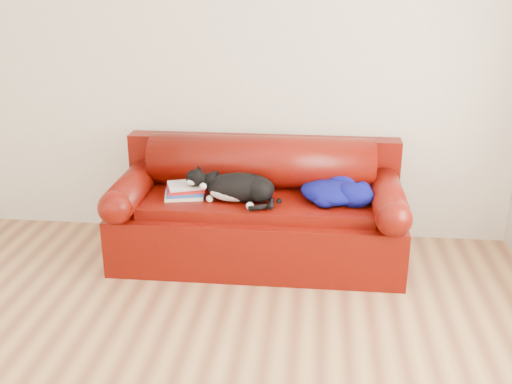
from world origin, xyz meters
TOP-DOWN VIEW (x-y plane):
  - ground at (0.00, 0.00)m, footprint 4.50×4.50m
  - room_shell at (0.12, 0.02)m, footprint 4.52×4.02m
  - sofa_base at (0.30, 1.49)m, footprint 2.10×0.90m
  - sofa_back at (0.30, 1.74)m, footprint 2.10×1.01m
  - book_stack at (-0.22, 1.42)m, footprint 0.31×0.27m
  - cat at (0.18, 1.39)m, footprint 0.66×0.43m
  - blanket at (0.86, 1.46)m, footprint 0.54×0.48m

SIDE VIEW (x-z plane):
  - ground at x=0.00m, z-range 0.00..0.00m
  - sofa_base at x=0.30m, z-range -0.01..0.49m
  - sofa_back at x=0.30m, z-range 0.10..0.98m
  - book_stack at x=-0.22m, z-range 0.50..0.60m
  - blanket at x=0.86m, z-range 0.49..0.66m
  - cat at x=0.18m, z-range 0.47..0.72m
  - room_shell at x=0.12m, z-range 0.36..2.97m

